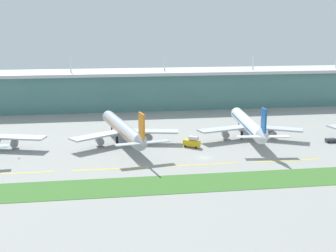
{
  "coord_description": "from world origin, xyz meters",
  "views": [
    {
      "loc": [
        -40.68,
        -170.58,
        52.04
      ],
      "look_at": [
        -10.23,
        27.6,
        7.0
      ],
      "focal_mm": 49.3,
      "sensor_mm": 36.0,
      "label": 1
    }
  ],
  "objects_px": {
    "airliner_far_middle": "(248,125)",
    "airliner_near_middle": "(123,129)",
    "fuel_truck": "(192,142)",
    "safety_cone_nose_front": "(19,158)",
    "pushback_tug": "(331,140)"
  },
  "relations": [
    {
      "from": "airliner_far_middle",
      "to": "airliner_near_middle",
      "type": "bearing_deg",
      "value": -179.48
    },
    {
      "from": "safety_cone_nose_front",
      "to": "airliner_near_middle",
      "type": "bearing_deg",
      "value": 23.02
    },
    {
      "from": "fuel_truck",
      "to": "safety_cone_nose_front",
      "type": "bearing_deg",
      "value": -174.42
    },
    {
      "from": "airliner_near_middle",
      "to": "safety_cone_nose_front",
      "type": "relative_size",
      "value": 95.58
    },
    {
      "from": "airliner_near_middle",
      "to": "fuel_truck",
      "type": "height_order",
      "value": "airliner_near_middle"
    },
    {
      "from": "airliner_far_middle",
      "to": "fuel_truck",
      "type": "distance_m",
      "value": 31.05
    },
    {
      "from": "pushback_tug",
      "to": "airliner_far_middle",
      "type": "bearing_deg",
      "value": 158.96
    },
    {
      "from": "airliner_far_middle",
      "to": "fuel_truck",
      "type": "height_order",
      "value": "airliner_far_middle"
    },
    {
      "from": "fuel_truck",
      "to": "safety_cone_nose_front",
      "type": "distance_m",
      "value": 70.81
    },
    {
      "from": "safety_cone_nose_front",
      "to": "fuel_truck",
      "type": "bearing_deg",
      "value": 5.58
    },
    {
      "from": "pushback_tug",
      "to": "safety_cone_nose_front",
      "type": "relative_size",
      "value": 6.41
    },
    {
      "from": "airliner_far_middle",
      "to": "pushback_tug",
      "type": "relative_size",
      "value": 13.9
    },
    {
      "from": "pushback_tug",
      "to": "fuel_truck",
      "type": "bearing_deg",
      "value": 178.5
    },
    {
      "from": "fuel_truck",
      "to": "safety_cone_nose_front",
      "type": "relative_size",
      "value": 10.46
    },
    {
      "from": "airliner_far_middle",
      "to": "pushback_tug",
      "type": "height_order",
      "value": "airliner_far_middle"
    }
  ]
}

